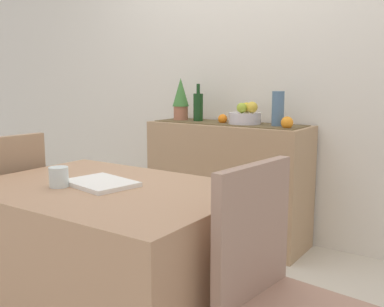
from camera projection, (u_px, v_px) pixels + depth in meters
name	position (u px, v px, depth m)	size (l,w,h in m)	color
ground_plane	(154.00, 290.00, 2.53)	(6.40, 6.40, 0.02)	beige
room_wall_rear	(253.00, 54.00, 3.27)	(6.40, 0.06, 2.70)	silver
sideboard_console	(228.00, 183.00, 3.24)	(1.16, 0.42, 0.86)	tan
table_runner	(228.00, 123.00, 3.17)	(1.09, 0.32, 0.01)	brown
fruit_bowl	(245.00, 118.00, 3.09)	(0.22, 0.22, 0.08)	silver
apple_front	(242.00, 108.00, 3.04)	(0.07, 0.07, 0.07)	#9AB232
apple_right	(246.00, 107.00, 3.11)	(0.07, 0.07, 0.07)	gold
apple_rear	(252.00, 107.00, 3.04)	(0.08, 0.08, 0.08)	gold
wine_bottle	(198.00, 107.00, 3.29)	(0.07, 0.07, 0.28)	#173B18
ceramic_vase	(278.00, 109.00, 2.94)	(0.08, 0.08, 0.23)	slate
potted_plant	(181.00, 98.00, 3.37)	(0.12, 0.12, 0.32)	#AB684D
orange_loose_far	(223.00, 119.00, 3.16)	(0.07, 0.07, 0.07)	orange
orange_loose_end	(287.00, 123.00, 2.83)	(0.08, 0.08, 0.08)	orange
dining_table	(109.00, 273.00, 1.87)	(1.10, 0.77, 0.74)	tan
open_book	(101.00, 183.00, 1.83)	(0.28, 0.21, 0.02)	white
coffee_cup	(59.00, 177.00, 1.80)	(0.08, 0.08, 0.08)	silver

